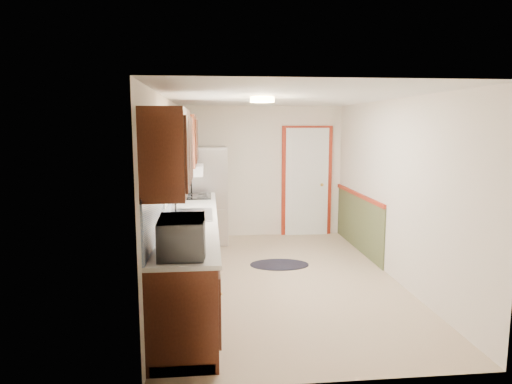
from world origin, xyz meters
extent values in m
cube|color=tan|center=(0.00, 0.00, 0.00)|extent=(3.20, 5.20, 0.12)
cube|color=white|center=(0.00, 0.00, 2.40)|extent=(3.20, 5.20, 0.12)
cube|color=silver|center=(0.00, 2.50, 1.20)|extent=(3.20, 0.10, 2.40)
cube|color=silver|center=(0.00, -2.50, 1.20)|extent=(3.20, 0.10, 2.40)
cube|color=silver|center=(-1.50, 0.00, 1.20)|extent=(0.10, 5.20, 2.40)
cube|color=silver|center=(1.50, 0.00, 1.20)|extent=(0.10, 5.20, 2.40)
cube|color=#3D1A0E|center=(-1.20, -0.30, 0.45)|extent=(0.60, 4.00, 0.90)
cube|color=silver|center=(-1.19, -0.30, 0.92)|extent=(0.63, 4.00, 0.04)
cube|color=#5280C7|center=(-1.49, -0.30, 1.22)|extent=(0.02, 4.00, 0.55)
cube|color=#3D1A0E|center=(-1.32, -1.60, 1.83)|extent=(0.35, 1.40, 0.75)
cube|color=#3D1A0E|center=(-1.32, 1.10, 1.83)|extent=(0.35, 1.20, 0.75)
cube|color=white|center=(-1.49, -0.20, 1.62)|extent=(0.02, 1.00, 0.90)
cube|color=#C24624|center=(-1.44, -0.20, 1.97)|extent=(0.05, 1.12, 0.24)
cube|color=#B7B7BC|center=(-1.19, -0.20, 0.95)|extent=(0.52, 0.82, 0.02)
cube|color=white|center=(-1.27, 1.15, 1.38)|extent=(0.45, 0.60, 0.15)
cube|color=maroon|center=(0.85, 2.47, 1.00)|extent=(0.94, 0.05, 2.08)
cube|color=white|center=(0.85, 2.44, 1.00)|extent=(0.80, 0.04, 2.00)
cube|color=#464C2A|center=(1.49, 1.35, 0.45)|extent=(0.02, 2.30, 0.90)
cube|color=maroon|center=(1.48, 1.35, 0.92)|extent=(0.04, 2.30, 0.06)
cylinder|color=#FFD88C|center=(-0.30, -0.20, 2.36)|extent=(0.30, 0.30, 0.06)
imported|color=white|center=(-1.20, -1.95, 1.14)|extent=(0.33, 0.59, 0.40)
cube|color=#B7B7BC|center=(-1.02, 2.05, 0.84)|extent=(0.74, 0.69, 1.69)
cylinder|color=black|center=(-1.25, 1.68, 0.76)|extent=(0.02, 0.02, 1.18)
ellipsoid|color=black|center=(0.06, 0.62, 0.01)|extent=(0.91, 0.62, 0.01)
cube|color=black|center=(-1.19, 1.28, 0.95)|extent=(0.50, 0.61, 0.02)
camera|label=1|loc=(-0.96, -5.83, 2.06)|focal=32.00mm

